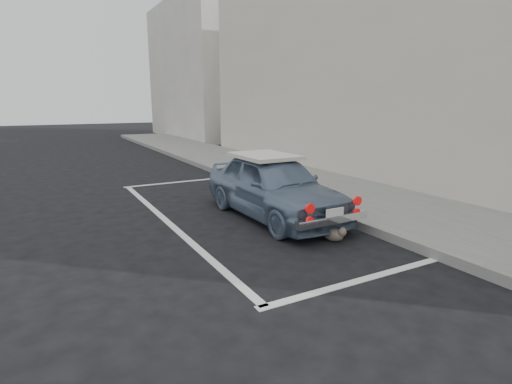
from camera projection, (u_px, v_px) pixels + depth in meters
ground at (306, 273)px, 5.08m from camera, size 80.00×80.00×0.00m
sidewalk at (375, 203)px, 8.27m from camera, size 2.80×40.00×0.15m
shop_building at (414, 50)px, 10.70m from camera, size 3.50×18.00×7.00m
building_far at (199, 71)px, 24.27m from camera, size 3.50×10.00×8.00m
pline_rear at (364, 279)px, 4.88m from camera, size 3.00×0.12×0.01m
pline_front at (181, 182)px, 10.86m from camera, size 3.00×0.12×0.01m
pline_side at (168, 222)px, 7.21m from camera, size 0.12×7.00×0.01m
retro_coupe at (274, 186)px, 7.45m from camera, size 1.46×3.51×1.19m
cat at (334, 234)px, 6.22m from camera, size 0.32×0.49×0.27m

